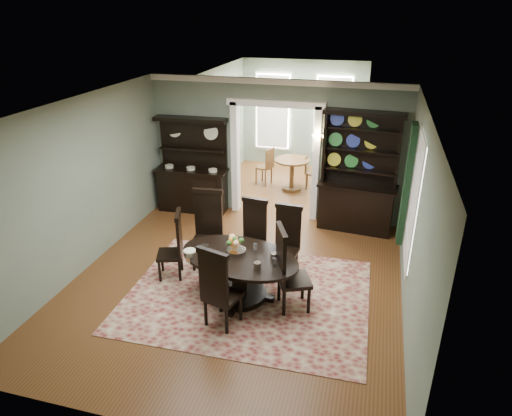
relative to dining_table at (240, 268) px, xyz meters
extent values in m
cube|color=brown|center=(-0.19, 0.33, -0.54)|extent=(5.50, 6.00, 0.01)
cube|color=silver|center=(-0.19, 0.33, 2.46)|extent=(5.50, 6.00, 0.01)
cube|color=gray|center=(-2.94, 0.33, 0.96)|extent=(0.01, 6.00, 3.00)
cube|color=gray|center=(2.56, 0.33, 0.96)|extent=(0.01, 6.00, 3.00)
cube|color=gray|center=(-0.19, -2.67, 0.96)|extent=(5.50, 0.01, 3.00)
cube|color=gray|center=(-2.02, 3.33, 0.96)|extent=(1.85, 0.01, 3.00)
cube|color=gray|center=(1.63, 3.33, 0.96)|extent=(1.85, 0.01, 3.00)
cube|color=gray|center=(-0.19, 3.33, 2.21)|extent=(1.80, 0.01, 0.50)
cube|color=white|center=(-0.19, 3.28, 2.40)|extent=(5.50, 0.10, 0.12)
cube|color=brown|center=(-0.19, 5.08, -0.54)|extent=(3.50, 3.50, 0.01)
cube|color=silver|center=(-0.19, 5.08, 2.46)|extent=(3.50, 3.50, 0.01)
cube|color=gray|center=(-1.94, 5.08, 0.96)|extent=(0.01, 3.50, 3.00)
cube|color=gray|center=(1.56, 5.08, 0.96)|extent=(0.01, 3.50, 3.00)
cube|color=gray|center=(-0.19, 6.83, 0.96)|extent=(3.50, 0.01, 3.00)
cube|color=white|center=(-1.04, 6.78, 1.01)|extent=(1.05, 0.06, 2.20)
cube|color=white|center=(0.66, 6.78, 1.01)|extent=(1.05, 0.06, 2.20)
cube|color=white|center=(-1.09, 3.33, 0.71)|extent=(0.14, 0.25, 2.50)
cube|color=white|center=(0.71, 3.33, 0.71)|extent=(0.14, 0.25, 2.50)
cube|color=white|center=(-0.19, 3.33, 1.96)|extent=(2.08, 0.25, 0.14)
cube|color=white|center=(2.55, 0.93, 1.06)|extent=(0.02, 1.10, 2.00)
cube|color=white|center=(2.53, 0.93, 1.06)|extent=(0.01, 1.22, 2.12)
cube|color=black|center=(2.46, 1.61, 1.06)|extent=(0.10, 0.35, 2.10)
cube|color=gold|center=(0.76, 3.25, 1.31)|extent=(0.08, 0.05, 0.18)
sphere|color=#FFD88C|center=(0.66, 3.10, 1.39)|extent=(0.07, 0.07, 0.07)
sphere|color=#FFD88C|center=(0.86, 3.10, 1.39)|extent=(0.07, 0.07, 0.07)
cube|color=maroon|center=(0.11, 0.08, -0.53)|extent=(3.94, 3.11, 0.01)
ellipsoid|color=black|center=(0.00, 0.00, 0.21)|extent=(2.18, 1.63, 0.05)
cylinder|color=black|center=(0.00, 0.00, 0.17)|extent=(2.17, 2.17, 0.03)
cylinder|color=black|center=(0.00, 0.00, -0.15)|extent=(0.25, 0.25, 0.68)
cylinder|color=black|center=(0.00, 0.00, -0.49)|extent=(0.87, 0.87, 0.10)
cylinder|color=silver|center=(-0.07, 0.08, 0.26)|extent=(0.31, 0.31, 0.06)
cube|color=black|center=(-0.85, 0.78, -0.04)|extent=(0.56, 0.54, 0.07)
cube|color=black|center=(-0.88, 0.99, 0.40)|extent=(0.51, 0.11, 0.85)
cube|color=black|center=(-0.88, 0.99, 0.84)|extent=(0.55, 0.14, 0.09)
cylinder|color=black|center=(-1.02, 0.56, -0.29)|extent=(0.05, 0.05, 0.50)
cylinder|color=black|center=(-0.63, 0.60, -0.29)|extent=(0.05, 0.05, 0.50)
cylinder|color=black|center=(-1.07, 0.95, -0.29)|extent=(0.05, 0.05, 0.50)
cylinder|color=black|center=(-0.68, 0.99, -0.29)|extent=(0.05, 0.05, 0.50)
cube|color=black|center=(-0.09, 0.99, -0.09)|extent=(0.49, 0.47, 0.06)
cube|color=black|center=(-0.07, 1.18, 0.29)|extent=(0.45, 0.10, 0.75)
cube|color=black|center=(-0.07, 1.18, 0.68)|extent=(0.49, 0.12, 0.08)
cylinder|color=black|center=(-0.28, 0.83, -0.32)|extent=(0.05, 0.05, 0.44)
cylinder|color=black|center=(0.06, 0.79, -0.32)|extent=(0.05, 0.05, 0.44)
cylinder|color=black|center=(-0.24, 1.18, -0.32)|extent=(0.05, 0.05, 0.44)
cylinder|color=black|center=(0.10, 1.14, -0.32)|extent=(0.05, 0.05, 0.44)
cube|color=black|center=(0.55, 0.87, -0.09)|extent=(0.47, 0.46, 0.06)
cube|color=black|center=(0.57, 1.06, 0.30)|extent=(0.45, 0.08, 0.76)
cube|color=black|center=(0.57, 1.06, 0.68)|extent=(0.49, 0.10, 0.08)
cylinder|color=black|center=(0.37, 0.71, -0.32)|extent=(0.05, 0.05, 0.45)
cylinder|color=black|center=(0.72, 0.68, -0.32)|extent=(0.05, 0.05, 0.45)
cylinder|color=black|center=(0.39, 1.05, -0.32)|extent=(0.05, 0.05, 0.45)
cylinder|color=black|center=(0.74, 1.03, -0.32)|extent=(0.05, 0.05, 0.45)
cube|color=black|center=(-1.34, 0.28, -0.11)|extent=(0.53, 0.54, 0.06)
cube|color=black|center=(-1.16, 0.34, 0.27)|extent=(0.18, 0.43, 0.74)
cube|color=black|center=(-1.16, 0.34, 0.65)|extent=(0.21, 0.47, 0.08)
cylinder|color=black|center=(-1.56, 0.39, -0.32)|extent=(0.05, 0.05, 0.43)
cylinder|color=black|center=(-1.45, 0.07, -0.32)|extent=(0.05, 0.05, 0.43)
cylinder|color=black|center=(-1.24, 0.50, -0.32)|extent=(0.05, 0.05, 0.43)
cylinder|color=black|center=(-1.13, 0.18, -0.32)|extent=(0.05, 0.05, 0.43)
cube|color=black|center=(0.89, -0.04, -0.04)|extent=(0.63, 0.64, 0.06)
cube|color=black|center=(0.69, -0.13, 0.39)|extent=(0.25, 0.47, 0.84)
cube|color=black|center=(0.69, -0.13, 0.81)|extent=(0.28, 0.52, 0.09)
cylinder|color=black|center=(1.15, -0.14, -0.29)|extent=(0.05, 0.05, 0.49)
cylinder|color=black|center=(0.99, 0.21, -0.29)|extent=(0.05, 0.05, 0.49)
cylinder|color=black|center=(0.79, -0.30, -0.29)|extent=(0.05, 0.05, 0.49)
cylinder|color=black|center=(0.64, 0.06, -0.29)|extent=(0.05, 0.05, 0.49)
cube|color=black|center=(-0.04, -0.69, -0.07)|extent=(0.58, 0.57, 0.06)
cube|color=black|center=(-0.10, -0.89, 0.35)|extent=(0.47, 0.18, 0.80)
cube|color=black|center=(-0.10, -0.89, 0.76)|extent=(0.51, 0.21, 0.08)
cylinder|color=black|center=(0.18, -0.57, -0.30)|extent=(0.05, 0.05, 0.47)
cylinder|color=black|center=(-0.17, -0.46, -0.30)|extent=(0.05, 0.05, 0.47)
cylinder|color=black|center=(0.08, -0.92, -0.30)|extent=(0.05, 0.05, 0.47)
cylinder|color=black|center=(-0.27, -0.82, -0.30)|extent=(0.05, 0.05, 0.47)
cube|color=black|center=(-2.04, 3.04, -0.06)|extent=(1.55, 0.60, 0.95)
cube|color=black|center=(-2.04, 3.04, 0.43)|extent=(1.65, 0.65, 0.05)
cube|color=black|center=(-2.04, 3.25, 1.00)|extent=(1.53, 0.15, 1.12)
cube|color=black|center=(-2.04, 3.16, 0.89)|extent=(1.49, 0.34, 0.04)
cube|color=black|center=(-2.04, 3.14, 1.56)|extent=(1.63, 0.41, 0.08)
cube|color=black|center=(1.62, 3.01, -0.06)|extent=(1.53, 0.67, 0.96)
cube|color=black|center=(1.62, 3.01, 0.43)|extent=(1.64, 0.73, 0.04)
cube|color=black|center=(1.62, 3.22, 1.16)|extent=(1.49, 0.20, 1.44)
cube|color=black|center=(0.90, 3.12, 1.16)|extent=(0.08, 0.28, 1.49)
cube|color=black|center=(2.34, 3.12, 1.16)|extent=(0.08, 0.28, 1.49)
cube|color=black|center=(1.62, 3.10, 1.90)|extent=(1.62, 0.48, 0.08)
cube|color=black|center=(1.62, 3.12, 0.74)|extent=(1.51, 0.41, 0.03)
cube|color=black|center=(1.62, 3.12, 1.16)|extent=(1.51, 0.41, 0.03)
cube|color=black|center=(1.62, 3.12, 1.59)|extent=(1.51, 0.41, 0.03)
cylinder|color=brown|center=(-0.09, 4.85, 0.25)|extent=(0.88, 0.88, 0.04)
cylinder|color=brown|center=(-0.09, 4.85, -0.13)|extent=(0.11, 0.11, 0.77)
cylinder|color=brown|center=(-0.09, 4.85, -0.51)|extent=(0.48, 0.48, 0.07)
cylinder|color=brown|center=(-0.87, 5.06, -0.07)|extent=(0.42, 0.42, 0.04)
cube|color=brown|center=(-0.70, 4.99, 0.19)|extent=(0.16, 0.36, 0.52)
cylinder|color=brown|center=(-0.96, 5.24, -0.30)|extent=(0.04, 0.04, 0.47)
cylinder|color=brown|center=(-1.06, 4.97, -0.30)|extent=(0.04, 0.04, 0.47)
cylinder|color=brown|center=(-0.69, 5.14, -0.30)|extent=(0.04, 0.04, 0.47)
cylinder|color=brown|center=(-0.79, 4.87, -0.30)|extent=(0.04, 0.04, 0.47)
cylinder|color=brown|center=(0.40, 5.09, -0.13)|extent=(0.36, 0.36, 0.04)
cube|color=brown|center=(0.23, 5.08, 0.10)|extent=(0.04, 0.33, 0.46)
cylinder|color=brown|center=(0.53, 4.97, -0.33)|extent=(0.03, 0.03, 0.41)
cylinder|color=brown|center=(0.52, 5.22, -0.33)|extent=(0.03, 0.03, 0.41)
cylinder|color=brown|center=(0.27, 4.96, -0.33)|extent=(0.03, 0.03, 0.41)
cylinder|color=brown|center=(0.26, 5.21, -0.33)|extent=(0.03, 0.03, 0.41)
camera|label=1|loc=(1.86, -5.92, 3.85)|focal=32.00mm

